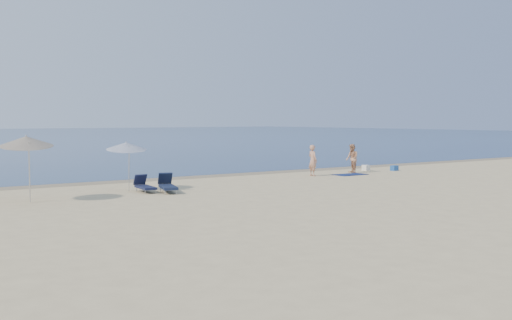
{
  "coord_description": "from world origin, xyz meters",
  "views": [
    {
      "loc": [
        -19.24,
        -9.19,
        3.01
      ],
      "look_at": [
        -1.5,
        16.0,
        1.0
      ],
      "focal_mm": 45.0,
      "sensor_mm": 36.0,
      "label": 1
    }
  ],
  "objects_px": {
    "person_left": "(313,160)",
    "umbrella_near": "(126,146)",
    "blue_cooler": "(394,168)",
    "person_right": "(352,158)"
  },
  "relations": [
    {
      "from": "person_left",
      "to": "umbrella_near",
      "type": "relative_size",
      "value": 0.75
    },
    {
      "from": "umbrella_near",
      "to": "person_left",
      "type": "bearing_deg",
      "value": 21.71
    },
    {
      "from": "blue_cooler",
      "to": "person_left",
      "type": "bearing_deg",
      "value": 172.45
    },
    {
      "from": "person_right",
      "to": "umbrella_near",
      "type": "bearing_deg",
      "value": -64.34
    },
    {
      "from": "person_left",
      "to": "person_right",
      "type": "distance_m",
      "value": 2.94
    },
    {
      "from": "person_left",
      "to": "blue_cooler",
      "type": "xyz_separation_m",
      "value": [
        6.03,
        -0.12,
        -0.66
      ]
    },
    {
      "from": "person_left",
      "to": "blue_cooler",
      "type": "bearing_deg",
      "value": -87.89
    },
    {
      "from": "person_right",
      "to": "umbrella_near",
      "type": "distance_m",
      "value": 13.78
    },
    {
      "from": "person_right",
      "to": "umbrella_near",
      "type": "xyz_separation_m",
      "value": [
        -13.71,
        -0.95,
        1.06
      ]
    },
    {
      "from": "person_left",
      "to": "umbrella_near",
      "type": "distance_m",
      "value": 10.85
    }
  ]
}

